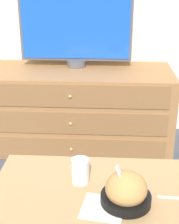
{
  "coord_description": "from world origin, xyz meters",
  "views": [
    {
      "loc": [
        0.33,
        -2.76,
        1.28
      ],
      "look_at": [
        0.24,
        -1.28,
        0.67
      ],
      "focal_mm": 55.0,
      "sensor_mm": 36.0,
      "label": 1
    }
  ],
  "objects": [
    {
      "name": "ground_plane",
      "position": [
        0.0,
        0.0,
        0.0
      ],
      "size": [
        12.0,
        12.0,
        0.0
      ],
      "primitive_type": "plane",
      "color": "#474C56"
    },
    {
      "name": "dresser",
      "position": [
        0.07,
        -0.32,
        0.3
      ],
      "size": [
        1.45,
        0.59,
        0.6
      ],
      "color": "#9E6B3D",
      "rests_on": "ground_plane"
    },
    {
      "name": "tv",
      "position": [
        0.08,
        -0.21,
        0.89
      ],
      "size": [
        0.83,
        0.14,
        0.54
      ],
      "color": "#515156",
      "rests_on": "dresser"
    },
    {
      "name": "coffee_table",
      "position": [
        0.31,
        -1.58,
        0.38
      ],
      "size": [
        0.92,
        0.55,
        0.44
      ],
      "color": "tan",
      "rests_on": "ground_plane"
    },
    {
      "name": "takeout_bowl",
      "position": [
        0.4,
        -1.65,
        0.49
      ],
      "size": [
        0.2,
        0.2,
        0.17
      ],
      "color": "black",
      "rests_on": "coffee_table"
    },
    {
      "name": "drink_cup",
      "position": [
        0.22,
        -1.51,
        0.49
      ],
      "size": [
        0.08,
        0.08,
        0.11
      ],
      "color": "beige",
      "rests_on": "coffee_table"
    },
    {
      "name": "napkin",
      "position": [
        0.32,
        -1.69,
        0.44
      ],
      "size": [
        0.18,
        0.18,
        0.0
      ],
      "color": "silver",
      "rests_on": "coffee_table"
    }
  ]
}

